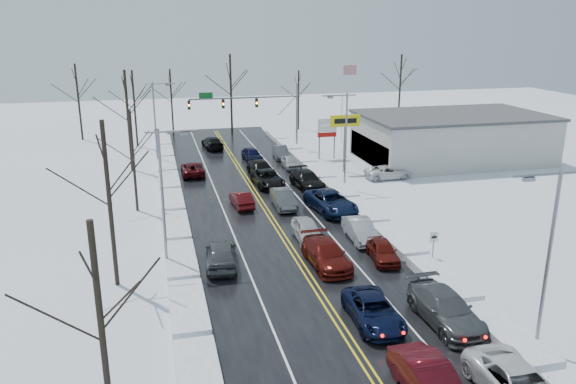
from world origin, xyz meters
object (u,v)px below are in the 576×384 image
object	(u,v)px
traffic_signal_mast	(256,106)
dealership_building	(451,137)
tires_plus_sign	(345,125)
oncoming_car_0	(242,207)
flagpole	(344,97)

from	to	relation	value
traffic_signal_mast	dealership_building	bearing A→B (deg)	-25.95
tires_plus_sign	dealership_building	xyz separation A→B (m)	(13.48, 2.01, -2.34)
tires_plus_sign	oncoming_car_0	bearing A→B (deg)	-143.69
tires_plus_sign	dealership_building	bearing A→B (deg)	8.47
traffic_signal_mast	dealership_building	xyz separation A→B (m)	(20.53, -9.99, -2.82)
flagpole	oncoming_car_0	xyz separation A→B (m)	(-17.02, -23.08, -5.93)
traffic_signal_mast	oncoming_car_0	bearing A→B (deg)	-104.10
tires_plus_sign	flagpole	bearing A→B (deg)	71.56
traffic_signal_mast	tires_plus_sign	distance (m)	13.92
traffic_signal_mast	flagpole	xyz separation A→B (m)	(11.72, 2.01, 0.45)
tires_plus_sign	dealership_building	world-z (taller)	tires_plus_sign
traffic_signal_mast	oncoming_car_0	size ratio (longest dim) A/B	3.30
flagpole	dealership_building	xyz separation A→B (m)	(8.80, -12.00, -3.27)
flagpole	oncoming_car_0	world-z (taller)	flagpole
flagpole	oncoming_car_0	size ratio (longest dim) A/B	2.49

